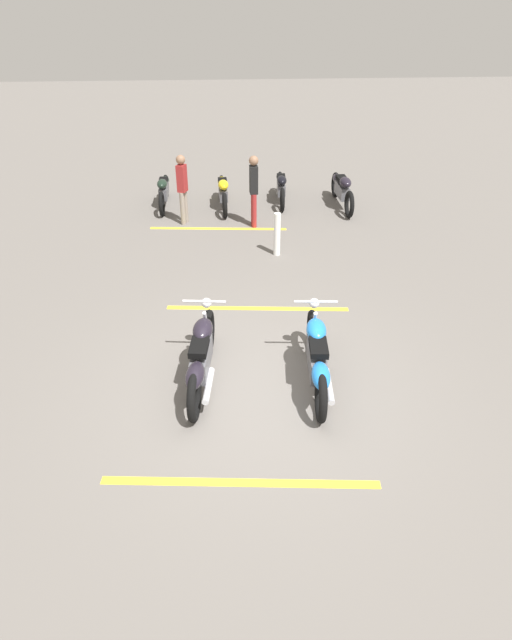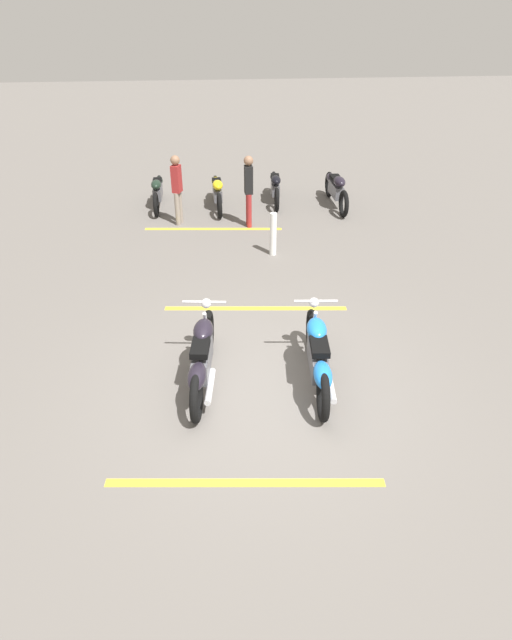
{
  "view_description": "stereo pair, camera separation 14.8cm",
  "coord_description": "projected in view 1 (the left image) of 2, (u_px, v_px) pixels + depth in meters",
  "views": [
    {
      "loc": [
        -5.92,
        0.48,
        4.82
      ],
      "look_at": [
        0.8,
        0.0,
        0.65
      ],
      "focal_mm": 30.22,
      "sensor_mm": 36.0,
      "label": 1
    },
    {
      "loc": [
        -5.91,
        0.63,
        4.82
      ],
      "look_at": [
        0.8,
        0.0,
        0.65
      ],
      "focal_mm": 30.22,
      "sensor_mm": 36.0,
      "label": 2
    }
  ],
  "objects": [
    {
      "name": "bollard_post",
      "position": [
        277.0,
        234.0,
        11.17
      ],
      "size": [
        0.14,
        0.14,
        0.92
      ],
      "primitive_type": "cylinder",
      "color": "white",
      "rests_on": "ground"
    },
    {
      "name": "parking_stripe_far",
      "position": [
        218.0,
        229.0,
        12.63
      ],
      "size": [
        0.42,
        3.2,
        0.01
      ],
      "primitive_type": "cube",
      "rotation": [
        0.0,
        0.0,
        1.48
      ],
      "color": "yellow",
      "rests_on": "ground"
    },
    {
      "name": "motorcycle_bright_foreground",
      "position": [
        317.0,
        357.0,
        7.46
      ],
      "size": [
        2.23,
        0.62,
        1.04
      ],
      "rotation": [
        0.0,
        0.0,
        -0.08
      ],
      "color": "black",
      "rests_on": "ground"
    },
    {
      "name": "motorcycle_row_far_left",
      "position": [
        342.0,
        189.0,
        13.72
      ],
      "size": [
        2.19,
        0.28,
        0.82
      ],
      "rotation": [
        0.0,
        0.0,
        3.16
      ],
      "color": "black",
      "rests_on": "ground"
    },
    {
      "name": "bystander_secondary",
      "position": [
        182.0,
        186.0,
        12.45
      ],
      "size": [
        0.28,
        0.25,
        1.62
      ],
      "rotation": [
        0.0,
        0.0,
        1.19
      ],
      "color": "gray",
      "rests_on": "ground"
    },
    {
      "name": "parking_stripe_mid",
      "position": [
        257.0,
        308.0,
        9.49
      ],
      "size": [
        0.42,
        3.2,
        0.01
      ],
      "primitive_type": "cube",
      "rotation": [
        0.0,
        0.0,
        1.48
      ],
      "color": "yellow",
      "rests_on": "ground"
    },
    {
      "name": "motorcycle_row_left",
      "position": [
        281.0,
        186.0,
        14.04
      ],
      "size": [
        1.98,
        0.31,
        0.74
      ],
      "rotation": [
        0.0,
        0.0,
        3.08
      ],
      "color": "black",
      "rests_on": "ground"
    },
    {
      "name": "bystander_near_row",
      "position": [
        254.0,
        188.0,
        12.3
      ],
      "size": [
        0.28,
        0.21,
        1.65
      ],
      "rotation": [
        0.0,
        0.0,
        4.75
      ],
      "color": "maroon",
      "rests_on": "ground"
    },
    {
      "name": "motorcycle_row_right",
      "position": [
        164.0,
        190.0,
        13.77
      ],
      "size": [
        1.99,
        0.25,
        0.75
      ],
      "rotation": [
        0.0,
        0.0,
        3.13
      ],
      "color": "black",
      "rests_on": "ground"
    },
    {
      "name": "motorcycle_dark_foreground",
      "position": [
        201.0,
        356.0,
        7.47
      ],
      "size": [
        2.23,
        0.62,
        1.04
      ],
      "rotation": [
        0.0,
        0.0,
        -0.12
      ],
      "color": "black",
      "rests_on": "ground"
    },
    {
      "name": "parking_stripe_near",
      "position": [
        240.0,
        482.0,
        6.15
      ],
      "size": [
        0.42,
        3.2,
        0.01
      ],
      "primitive_type": "cube",
      "rotation": [
        0.0,
        0.0,
        1.48
      ],
      "color": "yellow",
      "rests_on": "ground"
    },
    {
      "name": "ground_plane",
      "position": [
        260.0,
        389.0,
        7.59
      ],
      "size": [
        60.0,
        60.0,
        0.0
      ],
      "primitive_type": "plane",
      "color": "#66605B"
    },
    {
      "name": "motorcycle_row_center",
      "position": [
        223.0,
        191.0,
        13.67
      ],
      "size": [
        2.04,
        0.28,
        0.77
      ],
      "rotation": [
        0.0,
        0.0,
        3.17
      ],
      "color": "black",
      "rests_on": "ground"
    }
  ]
}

